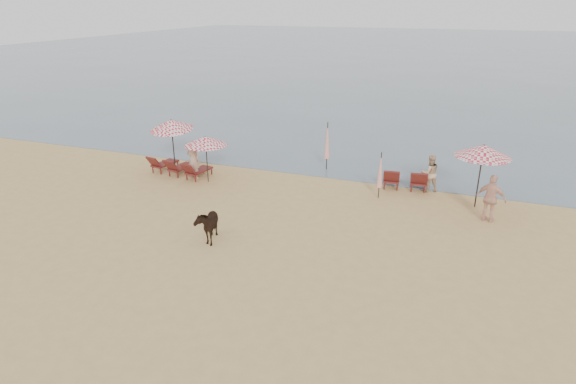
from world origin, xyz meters
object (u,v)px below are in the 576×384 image
Objects in this scene: umbrella_open_left_a at (206,141)px; umbrella_open_left_b at (171,125)px; umbrella_closed_left at (327,141)px; beachgoer_left at (193,160)px; beachgoer_right_b at (491,199)px; beachgoer_right_a at (430,173)px; lounger_cluster_left at (178,166)px; umbrella_closed_right at (380,170)px; lounger_cluster_right at (405,178)px; cow at (207,224)px; umbrella_open_right at (483,151)px.

umbrella_open_left_b reaches higher than umbrella_open_left_a.
umbrella_closed_left reaches higher than beachgoer_left.
beachgoer_left is at bearing 17.41° from beachgoer_right_b.
umbrella_open_left_a reaches higher than beachgoer_right_a.
lounger_cluster_left is 1.11m from beachgoer_left.
umbrella_open_left_b is 10.68m from umbrella_closed_right.
lounger_cluster_right is 1.14m from beachgoer_right_a.
umbrella_open_left_b is (-2.52, 1.05, 0.32)m from umbrella_open_left_a.
umbrella_open_left_a is at bearing -14.63° from umbrella_open_left_b.
umbrella_closed_right reaches higher than cow.
umbrella_closed_left is at bearing 28.26° from umbrella_open_left_b.
cow reaches higher than lounger_cluster_left.
beachgoer_right_b reaches higher than lounger_cluster_right.
umbrella_closed_left is at bearing 38.40° from umbrella_open_left_a.
umbrella_closed_left is (7.38, 2.72, -0.83)m from umbrella_open_left_b.
umbrella_closed_right is (-0.92, -1.65, 0.82)m from lounger_cluster_right.
beachgoer_right_b is (9.65, 5.25, 0.32)m from cow.
umbrella_open_left_b is at bearing -17.06° from beachgoer_right_a.
umbrella_open_left_b is 1.29× the size of umbrella_closed_right.
umbrella_open_left_b reaches higher than cow.
beachgoer_right_b is (15.14, -1.15, -1.40)m from umbrella_open_left_b.
umbrella_open_left_a is 8.18m from umbrella_closed_right.
umbrella_open_left_a is at bearing -142.19° from umbrella_closed_left.
umbrella_open_right is at bearing -19.13° from umbrella_closed_left.
umbrella_closed_left reaches higher than lounger_cluster_left.
beachgoer_right_a is at bearing 14.27° from umbrella_open_left_b.
umbrella_open_left_b reaches higher than lounger_cluster_right.
beachgoer_right_b is (0.49, -1.35, -1.50)m from umbrella_open_right.
umbrella_open_right is 11.44m from cow.
beachgoer_right_a is at bearing 28.30° from cow.
umbrella_open_left_b reaches higher than lounger_cluster_left.
lounger_cluster_right is at bearing 15.85° from umbrella_open_left_a.
cow is 10.56m from beachgoer_right_a.
umbrella_closed_right is at bearing 15.93° from beachgoer_right_a.
beachgoer_left reaches higher than cow.
umbrella_open_right is at bearing 126.46° from beachgoer_right_a.
lounger_cluster_left is at bearing -176.90° from umbrella_open_right.
beachgoer_left is at bearing -19.20° from umbrella_open_left_b.
umbrella_open_left_b is 1.10× the size of umbrella_closed_left.
beachgoer_left is at bearing -11.87° from beachgoer_right_a.
cow is (-9.16, -6.60, -1.83)m from umbrella_open_right.
umbrella_closed_right is at bearing -173.36° from beachgoer_left.
beachgoer_right_b is (13.51, -0.31, 0.03)m from beachgoer_left.
beachgoer_right_b is at bearing 7.57° from lounger_cluster_left.
umbrella_closed_right is 1.09× the size of beachgoer_right_b.
umbrella_closed_right is 1.22× the size of beachgoer_right_a.
umbrella_closed_right is at bearing 6.28° from umbrella_open_left_a.
umbrella_closed_right is 9.01m from beachgoer_left.
lounger_cluster_left is 1.80× the size of beachgoer_right_a.
umbrella_closed_left is at bearing 137.57° from umbrella_closed_right.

